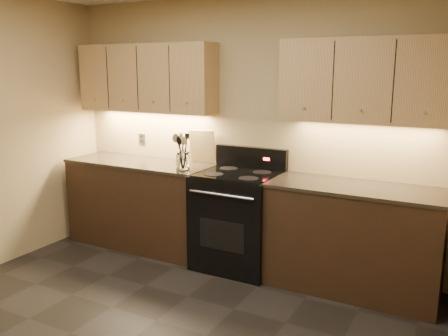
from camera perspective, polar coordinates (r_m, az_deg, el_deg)
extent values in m
cube|color=tan|center=(4.73, 2.65, 4.59)|extent=(4.00, 0.04, 2.60)
cube|color=black|center=(5.23, -9.84, -4.38)|extent=(1.60, 0.60, 0.90)
cube|color=#3A3125|center=(5.13, -10.03, 0.62)|extent=(1.62, 0.62, 0.03)
cube|color=black|center=(4.28, 15.26, -8.37)|extent=(1.44, 0.60, 0.90)
cube|color=#3A3125|center=(4.14, 15.61, -2.32)|extent=(1.46, 0.62, 0.03)
cube|color=black|center=(4.60, 1.68, -6.36)|extent=(0.76, 0.65, 0.92)
cube|color=black|center=(4.48, 1.71, -0.70)|extent=(0.70, 0.60, 0.01)
cube|color=black|center=(4.71, 3.28, 1.21)|extent=(0.76, 0.07, 0.22)
cube|color=red|center=(4.60, 5.12, 1.07)|extent=(0.06, 0.00, 0.03)
cylinder|color=silver|center=(4.21, -0.38, -3.25)|extent=(0.65, 0.02, 0.02)
cube|color=black|center=(4.34, -0.29, -8.13)|extent=(0.46, 0.00, 0.28)
cylinder|color=black|center=(4.43, -1.24, -0.74)|extent=(0.18, 0.18, 0.00)
cylinder|color=black|center=(4.27, 2.97, -1.25)|extent=(0.18, 0.18, 0.00)
cylinder|color=black|center=(4.69, 0.57, -0.04)|extent=(0.18, 0.18, 0.00)
cylinder|color=black|center=(4.53, 4.60, -0.49)|extent=(0.18, 0.18, 0.00)
cube|color=tan|center=(5.15, -9.33, 10.62)|extent=(1.60, 0.30, 0.70)
cube|color=tan|center=(4.17, 16.77, 10.01)|extent=(1.44, 0.30, 0.70)
cube|color=#B2B5BA|center=(5.44, -9.84, 3.47)|extent=(0.08, 0.01, 0.12)
cylinder|color=white|center=(4.67, -4.96, 0.91)|extent=(0.16, 0.16, 0.17)
cylinder|color=white|center=(4.68, -4.94, -0.01)|extent=(0.13, 0.13, 0.02)
cube|color=#DBBA76|center=(4.95, -2.60, 2.61)|extent=(0.29, 0.12, 0.35)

